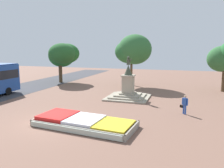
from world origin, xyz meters
name	(u,v)px	position (x,y,z in m)	size (l,w,h in m)	color
ground_plane	(54,122)	(0.00, 0.00, 0.00)	(86.35, 86.35, 0.00)	brown
flower_planter	(82,122)	(2.33, -0.16, 0.27)	(7.16, 3.54, 0.64)	#38281C
statue_monument	(128,90)	(3.25, 9.24, 0.83)	(4.42, 4.42, 4.46)	gray
pedestrian_with_handbag	(185,104)	(8.97, 4.93, 0.86)	(0.61, 0.53, 1.55)	#264CA5
park_tree_far_left	(133,50)	(2.01, 16.98, 5.03)	(5.16, 4.89, 7.22)	brown
park_tree_far_right	(63,54)	(-9.13, 17.28, 4.39)	(5.08, 5.47, 6.10)	#4C3823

